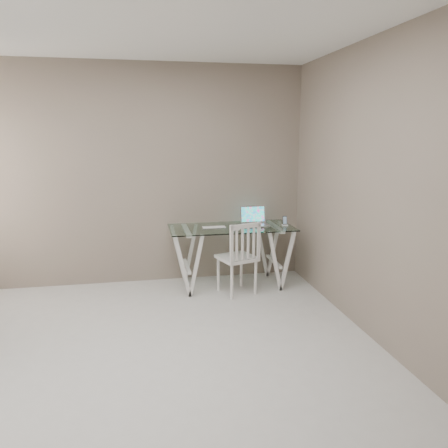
% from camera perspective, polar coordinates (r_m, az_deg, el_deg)
% --- Properties ---
extents(room, '(4.50, 4.52, 2.71)m').
position_cam_1_polar(room, '(3.24, -11.22, 8.99)').
color(room, '#B2B0AB').
rests_on(room, ground).
extents(desk, '(1.50, 0.70, 0.75)m').
position_cam_1_polar(desk, '(5.39, 0.96, -4.17)').
color(desk, silver).
rests_on(desk, ground).
extents(chair, '(0.50, 0.50, 0.87)m').
position_cam_1_polar(chair, '(5.07, 2.11, -4.05)').
color(chair, silver).
rests_on(chair, ground).
extents(laptop, '(0.32, 0.26, 0.23)m').
position_cam_1_polar(laptop, '(5.43, 3.98, 0.46)').
color(laptop, '#B5B5B9').
rests_on(laptop, desk).
extents(keyboard, '(0.30, 0.13, 0.01)m').
position_cam_1_polar(keyboard, '(5.25, -1.33, -0.45)').
color(keyboard, silver).
rests_on(keyboard, desk).
extents(mouse, '(0.11, 0.06, 0.03)m').
position_cam_1_polar(mouse, '(5.07, 1.47, -0.74)').
color(mouse, silver).
rests_on(mouse, desk).
extents(phone_dock, '(0.06, 0.06, 0.12)m').
position_cam_1_polar(phone_dock, '(5.42, 7.95, 0.13)').
color(phone_dock, white).
rests_on(phone_dock, desk).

